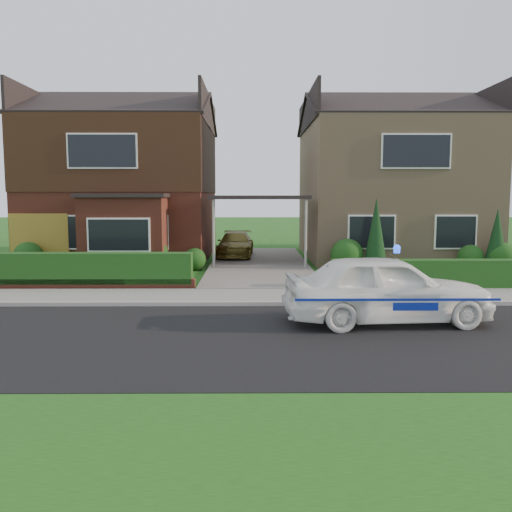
{
  "coord_description": "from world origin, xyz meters",
  "views": [
    {
      "loc": [
        -0.3,
        -10.3,
        2.76
      ],
      "look_at": [
        -0.19,
        3.5,
        1.22
      ],
      "focal_mm": 38.0,
      "sensor_mm": 36.0,
      "label": 1
    }
  ],
  "objects": [
    {
      "name": "ground",
      "position": [
        0.0,
        0.0,
        0.0
      ],
      "size": [
        120.0,
        120.0,
        0.0
      ],
      "primitive_type": "plane",
      "color": "#174713",
      "rests_on": "ground"
    },
    {
      "name": "road",
      "position": [
        0.0,
        0.0,
        0.0
      ],
      "size": [
        60.0,
        6.0,
        0.02
      ],
      "primitive_type": "cube",
      "color": "black",
      "rests_on": "ground"
    },
    {
      "name": "kerb",
      "position": [
        0.0,
        3.05,
        0.06
      ],
      "size": [
        60.0,
        0.16,
        0.12
      ],
      "primitive_type": "cube",
      "color": "#9E9993",
      "rests_on": "ground"
    },
    {
      "name": "sidewalk",
      "position": [
        0.0,
        4.1,
        0.05
      ],
      "size": [
        60.0,
        2.0,
        0.1
      ],
      "primitive_type": "cube",
      "color": "slate",
      "rests_on": "ground"
    },
    {
      "name": "grass_verge",
      "position": [
        0.0,
        -5.0,
        0.0
      ],
      "size": [
        60.0,
        4.0,
        0.01
      ],
      "primitive_type": "cube",
      "color": "#174713",
      "rests_on": "ground"
    },
    {
      "name": "driveway",
      "position": [
        0.0,
        11.0,
        0.06
      ],
      "size": [
        3.8,
        12.0,
        0.12
      ],
      "primitive_type": "cube",
      "color": "#666059",
      "rests_on": "ground"
    },
    {
      "name": "house_left",
      "position": [
        -5.78,
        13.9,
        3.81
      ],
      "size": [
        7.5,
        9.53,
        7.25
      ],
      "color": "brown",
      "rests_on": "ground"
    },
    {
      "name": "house_right",
      "position": [
        5.8,
        13.99,
        3.66
      ],
      "size": [
        7.5,
        8.06,
        7.25
      ],
      "color": "#A28363",
      "rests_on": "ground"
    },
    {
      "name": "carport_link",
      "position": [
        0.0,
        10.95,
        2.66
      ],
      "size": [
        3.8,
        3.0,
        2.77
      ],
      "color": "black",
      "rests_on": "ground"
    },
    {
      "name": "garage_door",
      "position": [
        -8.25,
        9.96,
        1.05
      ],
      "size": [
        2.2,
        0.1,
        2.1
      ],
      "primitive_type": "cube",
      "color": "brown",
      "rests_on": "ground"
    },
    {
      "name": "dwarf_wall",
      "position": [
        -5.8,
        5.3,
        0.18
      ],
      "size": [
        7.7,
        0.25,
        0.36
      ],
      "primitive_type": "cube",
      "color": "brown",
      "rests_on": "ground"
    },
    {
      "name": "hedge_left",
      "position": [
        -5.8,
        5.45,
        0.0
      ],
      "size": [
        7.5,
        0.55,
        0.9
      ],
      "primitive_type": "cube",
      "color": "#103411",
      "rests_on": "ground"
    },
    {
      "name": "hedge_right",
      "position": [
        5.8,
        5.35,
        0.0
      ],
      "size": [
        7.5,
        0.55,
        0.8
      ],
      "primitive_type": "cube",
      "color": "#103411",
      "rests_on": "ground"
    },
    {
      "name": "shrub_left_far",
      "position": [
        -8.5,
        9.5,
        0.54
      ],
      "size": [
        1.08,
        1.08,
        1.08
      ],
      "primitive_type": "sphere",
      "color": "#103411",
      "rests_on": "ground"
    },
    {
      "name": "shrub_left_mid",
      "position": [
        -4.0,
        9.3,
        0.66
      ],
      "size": [
        1.32,
        1.32,
        1.32
      ],
      "primitive_type": "sphere",
      "color": "#103411",
      "rests_on": "ground"
    },
    {
      "name": "shrub_left_near",
      "position": [
        -2.4,
        9.6,
        0.42
      ],
      "size": [
        0.84,
        0.84,
        0.84
      ],
      "primitive_type": "sphere",
      "color": "#103411",
      "rests_on": "ground"
    },
    {
      "name": "shrub_right_near",
      "position": [
        3.2,
        9.4,
        0.6
      ],
      "size": [
        1.2,
        1.2,
        1.2
      ],
      "primitive_type": "sphere",
      "color": "#103411",
      "rests_on": "ground"
    },
    {
      "name": "shrub_right_mid",
      "position": [
        7.8,
        9.5,
        0.48
      ],
      "size": [
        0.96,
        0.96,
        0.96
      ],
      "primitive_type": "sphere",
      "color": "#103411",
      "rests_on": "ground"
    },
    {
      "name": "shrub_right_far",
      "position": [
        8.8,
        9.2,
        0.54
      ],
      "size": [
        1.08,
        1.08,
        1.08
      ],
      "primitive_type": "sphere",
      "color": "#103411",
      "rests_on": "ground"
    },
    {
      "name": "conifer_a",
      "position": [
        4.2,
        9.2,
        1.3
      ],
      "size": [
        0.9,
        0.9,
        2.6
      ],
      "primitive_type": "cone",
      "color": "black",
      "rests_on": "ground"
    },
    {
      "name": "conifer_b",
      "position": [
        8.6,
        9.2,
        1.1
      ],
      "size": [
        0.9,
        0.9,
        2.2
      ],
      "primitive_type": "cone",
      "color": "black",
      "rests_on": "ground"
    },
    {
      "name": "police_car",
      "position": [
        2.61,
        1.2,
        0.75
      ],
      "size": [
        4.06,
        4.55,
        1.67
      ],
      "rotation": [
        0.0,
        0.0,
        1.65
      ],
      "color": "white",
      "rests_on": "ground"
    },
    {
      "name": "driveway_car",
      "position": [
        -1.0,
        13.29,
        0.65
      ],
      "size": [
        1.63,
        3.71,
        1.06
      ],
      "primitive_type": "imported",
      "rotation": [
        0.0,
        0.0,
        -0.04
      ],
      "color": "olive",
      "rests_on": "driveway"
    },
    {
      "name": "potted_plant_a",
      "position": [
        -6.72,
        6.0,
        0.35
      ],
      "size": [
        0.39,
        0.28,
        0.69
      ],
      "primitive_type": "imported",
      "rotation": [
        0.0,
        0.0,
        -0.1
      ],
      "color": "gray",
      "rests_on": "ground"
    },
    {
      "name": "potted_plant_b",
      "position": [
        -4.08,
        6.53,
        0.34
      ],
      "size": [
        0.47,
        0.44,
        0.67
      ],
      "primitive_type": "imported",
      "rotation": [
        0.0,
        0.0,
        1.05
      ],
      "color": "gray",
      "rests_on": "ground"
    },
    {
      "name": "potted_plant_c",
      "position": [
        -4.8,
        7.34,
        0.34
      ],
      "size": [
        0.4,
        0.4,
        0.68
      ],
      "primitive_type": "imported",
      "rotation": [
        0.0,
        0.0,
        1.62
      ],
      "color": "gray",
      "rests_on": "ground"
    }
  ]
}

